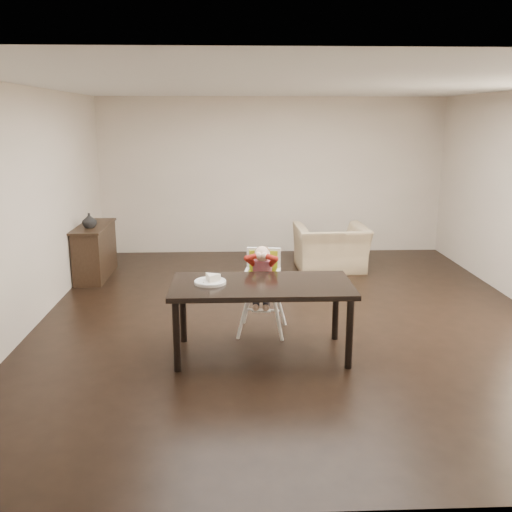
{
  "coord_description": "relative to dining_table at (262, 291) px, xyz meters",
  "views": [
    {
      "loc": [
        -0.71,
        -6.5,
        2.35
      ],
      "look_at": [
        -0.46,
        -0.65,
        0.93
      ],
      "focal_mm": 40.0,
      "sensor_mm": 36.0,
      "label": 1
    }
  ],
  "objects": [
    {
      "name": "ground",
      "position": [
        0.42,
        1.08,
        -0.67
      ],
      "size": [
        7.0,
        7.0,
        0.0
      ],
      "primitive_type": "plane",
      "color": "black",
      "rests_on": "ground"
    },
    {
      "name": "room_walls",
      "position": [
        0.42,
        1.08,
        1.18
      ],
      "size": [
        6.02,
        7.02,
        2.71
      ],
      "color": "beige",
      "rests_on": "ground"
    },
    {
      "name": "dining_table",
      "position": [
        0.0,
        0.0,
        0.0
      ],
      "size": [
        1.8,
        0.9,
        0.75
      ],
      "color": "black",
      "rests_on": "ground"
    },
    {
      "name": "high_chair",
      "position": [
        0.04,
        0.65,
        0.03
      ],
      "size": [
        0.47,
        0.47,
        0.99
      ],
      "rotation": [
        0.0,
        0.0,
        -0.15
      ],
      "color": "white",
      "rests_on": "ground"
    },
    {
      "name": "plate",
      "position": [
        -0.5,
        0.03,
        0.11
      ],
      "size": [
        0.4,
        0.4,
        0.09
      ],
      "rotation": [
        0.0,
        0.0,
        0.3
      ],
      "color": "white",
      "rests_on": "dining_table"
    },
    {
      "name": "armchair",
      "position": [
        1.26,
        3.25,
        -0.19
      ],
      "size": [
        1.12,
        0.75,
        0.95
      ],
      "primitive_type": "imported",
      "rotation": [
        0.0,
        0.0,
        3.18
      ],
      "color": "tan",
      "rests_on": "ground"
    },
    {
      "name": "sideboard",
      "position": [
        -2.36,
        3.02,
        -0.27
      ],
      "size": [
        0.44,
        1.26,
        0.79
      ],
      "color": "black",
      "rests_on": "ground"
    },
    {
      "name": "vase",
      "position": [
        -2.36,
        2.81,
        0.22
      ],
      "size": [
        0.27,
        0.27,
        0.21
      ],
      "primitive_type": "imported",
      "rotation": [
        0.0,
        0.0,
        -0.32
      ],
      "color": "#99999E",
      "rests_on": "sideboard"
    }
  ]
}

